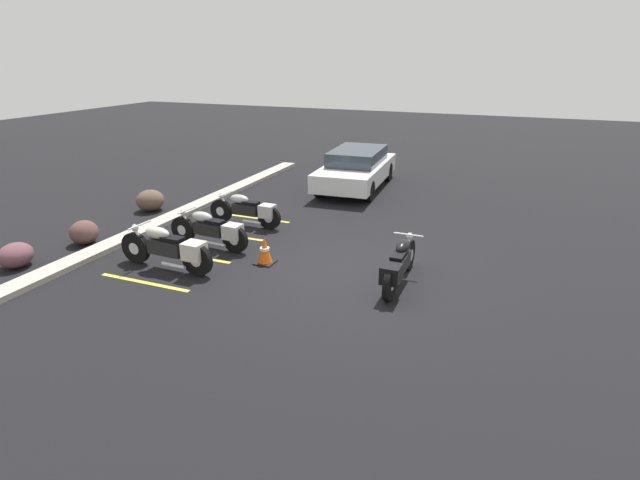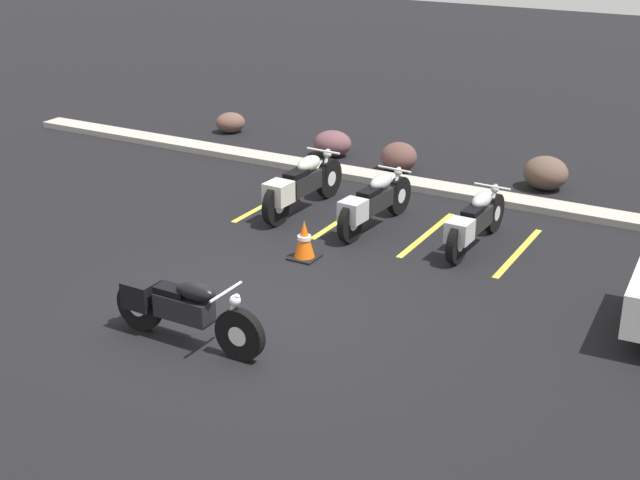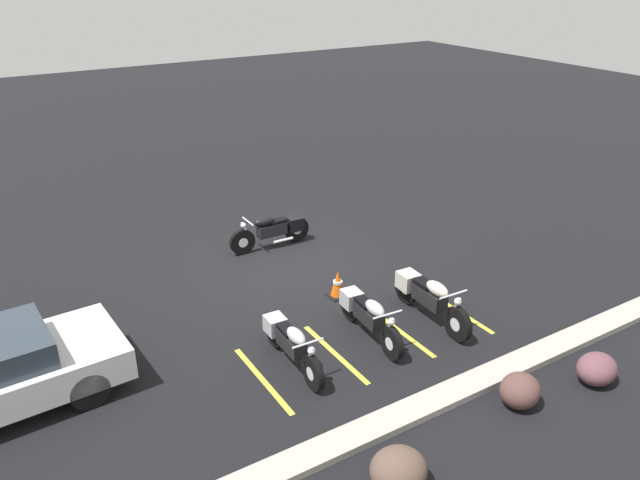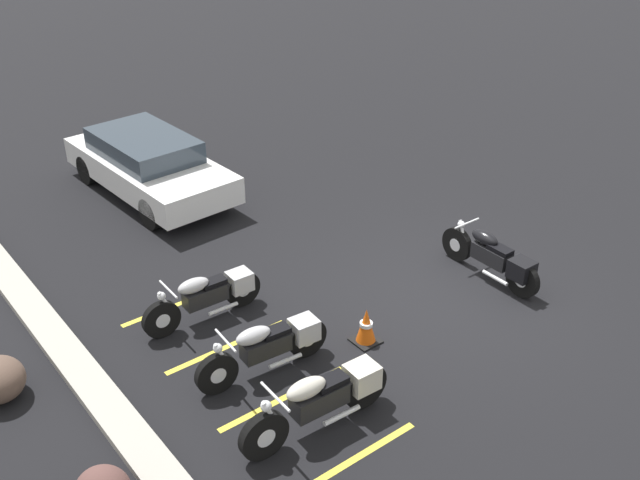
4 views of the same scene
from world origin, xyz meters
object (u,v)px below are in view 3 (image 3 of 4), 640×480
object	(u,v)px
motorcycle_black_featured	(274,230)
parked_bike_1	(367,315)
parked_bike_2	(290,342)
landscape_rock_0	(399,470)
landscape_rock_2	(597,369)
parked_bike_0	(427,296)
landscape_rock_1	(520,391)
traffic_cone	(338,284)

from	to	relation	value
motorcycle_black_featured	parked_bike_1	bearing A→B (deg)	86.14
parked_bike_2	landscape_rock_0	xyz separation A→B (m)	(0.14, 3.27, -0.13)
parked_bike_1	parked_bike_2	world-z (taller)	parked_bike_1
landscape_rock_2	motorcycle_black_featured	bearing A→B (deg)	-74.56
parked_bike_0	parked_bike_1	size ratio (longest dim) A/B	1.08
motorcycle_black_featured	landscape_rock_2	bearing A→B (deg)	106.15
motorcycle_black_featured	landscape_rock_0	world-z (taller)	motorcycle_black_featured
landscape_rock_1	landscape_rock_2	distance (m)	1.59
parked_bike_1	traffic_cone	world-z (taller)	parked_bike_1
parked_bike_0	landscape_rock_0	bearing A→B (deg)	-42.96
parked_bike_0	traffic_cone	bearing A→B (deg)	-145.33
parked_bike_1	landscape_rock_0	size ratio (longest dim) A/B	2.66
landscape_rock_0	traffic_cone	size ratio (longest dim) A/B	1.34
parked_bike_0	landscape_rock_0	distance (m)	4.52
parked_bike_2	traffic_cone	size ratio (longest dim) A/B	3.49
parked_bike_1	landscape_rock_1	distance (m)	3.09
parked_bike_0	landscape_rock_2	bearing A→B (deg)	21.52
parked_bike_0	landscape_rock_2	distance (m)	3.30
parked_bike_1	parked_bike_2	size ratio (longest dim) A/B	1.03
motorcycle_black_featured	parked_bike_1	xyz separation A→B (m)	(0.36, 4.44, -0.00)
landscape_rock_0	parked_bike_0	bearing A→B (deg)	-135.27
motorcycle_black_featured	landscape_rock_0	bearing A→B (deg)	74.94
traffic_cone	motorcycle_black_featured	bearing A→B (deg)	-90.21
parked_bike_2	landscape_rock_0	bearing A→B (deg)	-0.78
motorcycle_black_featured	landscape_rock_1	bearing A→B (deg)	94.89
motorcycle_black_featured	landscape_rock_0	xyz separation A→B (m)	(2.18, 7.72, -0.15)
landscape_rock_1	landscape_rock_0	bearing A→B (deg)	6.93
landscape_rock_0	landscape_rock_2	xyz separation A→B (m)	(-4.29, -0.07, -0.04)
motorcycle_black_featured	parked_bike_0	world-z (taller)	parked_bike_0
landscape_rock_1	landscape_rock_2	bearing A→B (deg)	170.55
parked_bike_1	parked_bike_2	distance (m)	1.68
parked_bike_0	traffic_cone	distance (m)	1.95
landscape_rock_1	motorcycle_black_featured	bearing A→B (deg)	-85.82
parked_bike_1	landscape_rock_1	world-z (taller)	parked_bike_1
motorcycle_black_featured	landscape_rock_2	world-z (taller)	motorcycle_black_featured
motorcycle_black_featured	parked_bike_2	xyz separation A→B (m)	(2.04, 4.46, -0.01)
landscape_rock_2	parked_bike_0	bearing A→B (deg)	-70.79
landscape_rock_2	traffic_cone	size ratio (longest dim) A/B	1.28
landscape_rock_1	traffic_cone	xyz separation A→B (m)	(0.55, -4.49, -0.00)
traffic_cone	parked_bike_2	bearing A→B (deg)	37.55
landscape_rock_0	landscape_rock_2	size ratio (longest dim) A/B	1.05
parked_bike_1	traffic_cone	xyz separation A→B (m)	(-0.34, -1.54, -0.17)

